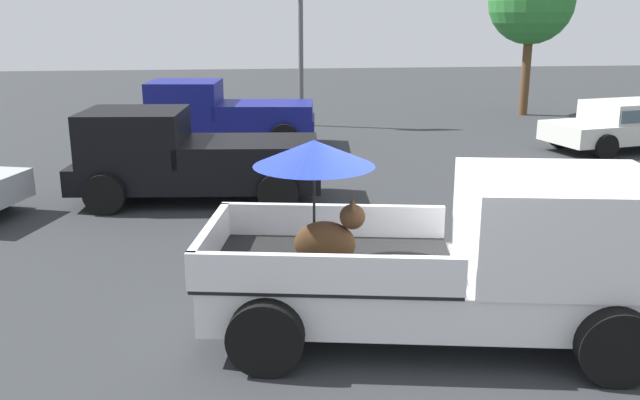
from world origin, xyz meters
TOP-DOWN VIEW (x-y plane):
  - ground_plane at (0.00, 0.00)m, footprint 80.00×80.00m
  - pickup_truck_main at (0.41, -0.08)m, footprint 5.30×2.96m
  - pickup_truck_red at (-2.59, 12.15)m, footprint 4.98×2.62m
  - pickup_truck_far at (-3.13, 6.30)m, footprint 4.95×2.52m
  - parked_sedan_far at (8.30, 10.12)m, footprint 4.57×2.65m
  - motel_sign at (-0.03, 15.44)m, footprint 1.40×0.16m
  - tree_by_lot at (8.32, 16.90)m, footprint 3.02×3.02m

SIDE VIEW (x-z plane):
  - ground_plane at x=0.00m, z-range 0.00..0.00m
  - parked_sedan_far at x=8.30m, z-range 0.08..1.41m
  - pickup_truck_red at x=-2.59m, z-range -0.03..1.77m
  - pickup_truck_far at x=-3.13m, z-range -0.03..1.77m
  - pickup_truck_main at x=0.41m, z-range -0.17..2.12m
  - motel_sign at x=-0.03m, z-range 1.06..6.27m
  - tree_by_lot at x=8.32m, z-range 1.24..6.79m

